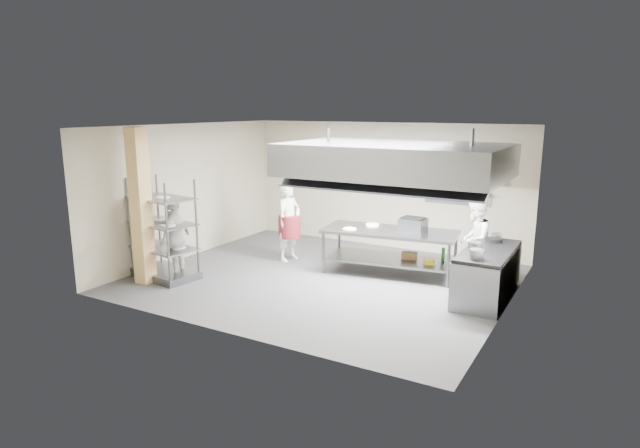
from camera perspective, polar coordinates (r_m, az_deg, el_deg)
The scene contains 23 objects.
floor at distance 10.72m, azimuth 0.30°, elevation -5.85°, with size 7.00×7.00×0.00m, color #28282A.
ceiling at distance 10.19m, azimuth 0.32°, elevation 10.38°, with size 7.00×7.00×0.00m, color silver.
wall_back at distance 13.02m, azimuth 6.82°, elevation 4.10°, with size 7.00×7.00×0.00m, color tan.
wall_left at distance 12.42m, azimuth -13.93°, elevation 3.43°, with size 6.00×6.00×0.00m, color tan.
wall_right at distance 9.19m, azimuth 19.70°, elevation -0.00°, with size 6.00×6.00×0.00m, color tan.
column at distance 10.70m, azimuth -18.56°, elevation 1.74°, with size 0.30×0.30×3.00m, color tan.
exhaust_hood at distance 10.03m, azimuth 7.99°, elevation 6.80°, with size 4.00×2.50×0.60m, color gray.
hood_strip_a at distance 10.43m, azimuth 3.32°, elevation 5.34°, with size 1.60×0.12×0.04m, color white.
hood_strip_b at distance 9.77m, azimuth 12.85°, elevation 4.57°, with size 1.60×0.12×0.04m, color white.
wall_shelf at distance 12.29m, azimuth 14.28°, elevation 3.31°, with size 1.50×0.28×0.04m, color gray.
island at distance 11.04m, azimuth 7.40°, elevation -2.95°, with size 2.69×1.12×0.91m, color gray, non-canonical shape.
island_worktop at distance 10.94m, azimuth 7.46°, elevation -0.80°, with size 2.69×1.12×0.06m, color gray.
island_undershelf at distance 11.08m, azimuth 7.38°, elevation -3.72°, with size 2.47×1.01×0.04m, color slate.
pass_rack at distance 11.00m, azimuth -16.40°, elevation -0.49°, with size 1.34×0.78×2.00m, color gray, non-canonical shape.
cooking_range at distance 10.01m, azimuth 17.40°, elevation -5.26°, with size 0.80×2.00×0.84m, color slate.
range_top at distance 9.89m, azimuth 17.56°, elevation -2.77°, with size 0.78×1.96×0.06m, color black.
chef_head at distance 11.80m, azimuth -3.31°, elevation 0.23°, with size 0.64×0.42×1.75m, color silver.
chef_line at distance 10.91m, azimuth 16.17°, elevation -1.64°, with size 0.78×0.61×1.61m, color silver.
chef_plating at distance 10.99m, azimuth -15.17°, elevation -1.44°, with size 0.95×0.40×1.63m, color white.
griddle at distance 10.95m, azimuth 9.89°, elevation -0.05°, with size 0.50×0.39×0.24m, color slate.
wicker_basket at distance 11.06m, azimuth 9.51°, elevation -3.35°, with size 0.31×0.21×0.14m, color olive.
stockpot at distance 9.69m, azimuth 16.18°, elevation -2.31°, with size 0.23×0.23×0.16m, color gray.
plate_stack at distance 11.09m, azimuth -16.29°, elevation -2.31°, with size 0.28×0.28×0.05m, color white.
Camera 1 is at (4.99, -8.88, 3.36)m, focal length 30.00 mm.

